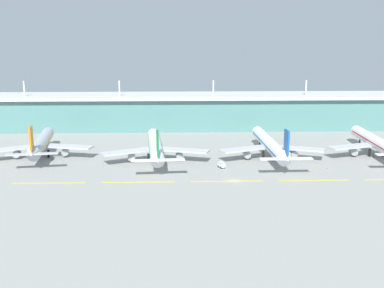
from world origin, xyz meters
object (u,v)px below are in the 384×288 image
Objects in this scene: airliner_farthest at (376,142)px; baggage_cart at (221,165)px; airliner_far_middle at (270,145)px; safety_cone_left_wingtip at (328,168)px; airliner_near_middle at (155,147)px; safety_cone_nose_front at (315,167)px; airliner_nearest at (41,144)px.

baggage_cart is (-74.48, -18.56, -5.19)m from airliner_farthest.
airliner_far_middle is 98.38× the size of safety_cone_left_wingtip.
airliner_farthest is 16.10× the size of baggage_cart.
airliner_near_middle is 1.01× the size of airliner_farthest.
baggage_cart reaches higher than safety_cone_nose_front.
safety_cone_nose_front is (39.85, -2.21, -0.91)m from baggage_cart.
safety_cone_nose_front is at bearing -48.06° from airliner_far_middle.
airliner_far_middle is 50.80m from airliner_farthest.
airliner_nearest is 0.91× the size of airliner_farthest.
airliner_far_middle reaches higher than safety_cone_nose_front.
baggage_cart reaches higher than safety_cone_left_wingtip.
airliner_nearest is 83.86× the size of safety_cone_left_wingtip.
safety_cone_left_wingtip is (73.49, -16.99, -6.10)m from airliner_near_middle.
airliner_far_middle is (105.75, -5.88, 0.01)m from airliner_nearest.
airliner_nearest and airliner_near_middle have the same top height.
safety_cone_left_wingtip is at bearing -16.41° from safety_cone_nose_front.
safety_cone_left_wingtip is at bearing -42.62° from airliner_far_middle.
airliner_near_middle is 93.28× the size of safety_cone_nose_front.
safety_cone_nose_front is (121.84, -23.79, -6.09)m from airliner_nearest.
baggage_cart is at bearing -166.00° from airliner_farthest.
airliner_far_middle is at bearing 137.38° from safety_cone_left_wingtip.
airliner_near_middle is 52.49m from airliner_far_middle.
airliner_farthest is 76.94m from baggage_cart.
safety_cone_nose_front is at bearing 163.59° from safety_cone_left_wingtip.
airliner_near_middle is at bearing -8.80° from airliner_nearest.
airliner_near_middle is at bearing 155.07° from baggage_cart.
safety_cone_left_wingtip is 5.17m from safety_cone_nose_front.
airliner_farthest is 40.84m from safety_cone_nose_front.
safety_cone_left_wingtip is at bearing -13.02° from airliner_near_middle.
airliner_nearest is 53.95m from airliner_near_middle.
airliner_near_middle is 32.04m from baggage_cart.
airliner_nearest is at bearing 165.25° from baggage_cart.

